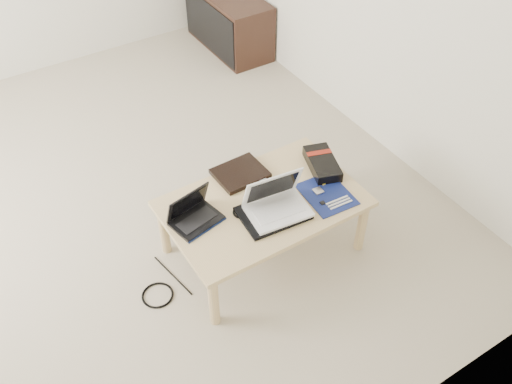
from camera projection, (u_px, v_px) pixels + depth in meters
ground at (106, 215)px, 3.69m from camera, size 4.00×4.00×0.00m
coffee_table at (263, 208)px, 3.24m from camera, size 1.10×0.70×0.40m
media_cabinet at (228, 21)px, 5.09m from camera, size 0.41×0.90×0.50m
book at (240, 173)px, 3.35m from camera, size 0.30×0.25×0.03m
netbook at (194, 215)px, 3.07m from camera, size 0.30×0.24×0.19m
tablet at (260, 208)px, 3.16m from camera, size 0.23×0.18×0.01m
remote at (268, 185)px, 3.29m from camera, size 0.08×0.22×0.02m
neoprene_sleeve at (273, 213)px, 3.12m from camera, size 0.38×0.29×0.02m
white_laptop at (276, 203)px, 3.10m from camera, size 0.36×0.27×0.23m
motherboard at (327, 194)px, 3.24m from camera, size 0.27×0.33×0.01m
gpu_box at (322, 164)px, 3.39m from camera, size 0.24×0.34×0.07m
cable_coil at (241, 212)px, 3.13m from camera, size 0.12×0.12×0.01m
floor_cable_coil at (158, 295)px, 3.22m from camera, size 0.22×0.22×0.01m
floor_cable_trail at (173, 275)px, 3.32m from camera, size 0.07×0.36×0.01m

